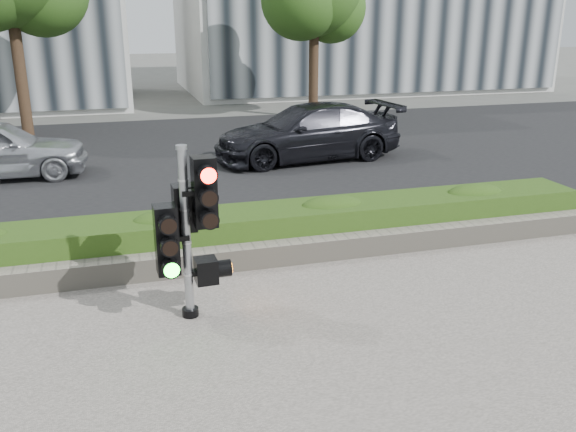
% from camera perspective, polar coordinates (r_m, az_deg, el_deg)
% --- Properties ---
extents(ground, '(120.00, 120.00, 0.00)m').
position_cam_1_polar(ground, '(7.72, 0.02, -10.19)').
color(ground, '#51514C').
rests_on(ground, ground).
extents(road, '(60.00, 13.00, 0.02)m').
position_cam_1_polar(road, '(17.03, -9.47, 5.53)').
color(road, black).
rests_on(road, ground).
extents(curb, '(60.00, 0.25, 0.12)m').
position_cam_1_polar(curb, '(10.50, -4.79, -1.99)').
color(curb, gray).
rests_on(curb, ground).
extents(stone_wall, '(12.00, 0.32, 0.34)m').
position_cam_1_polar(stone_wall, '(9.31, -3.26, -3.74)').
color(stone_wall, gray).
rests_on(stone_wall, sidewalk).
extents(hedge, '(12.00, 1.00, 0.68)m').
position_cam_1_polar(hedge, '(9.84, -4.13, -1.46)').
color(hedge, '#517624').
rests_on(hedge, sidewalk).
extents(traffic_signal, '(0.77, 0.57, 2.21)m').
position_cam_1_polar(traffic_signal, '(7.54, -9.37, -0.76)').
color(traffic_signal, black).
rests_on(traffic_signal, sidewalk).
extents(car_dark, '(5.19, 2.54, 1.45)m').
position_cam_1_polar(car_dark, '(16.30, 1.83, 7.84)').
color(car_dark, black).
rests_on(car_dark, road).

